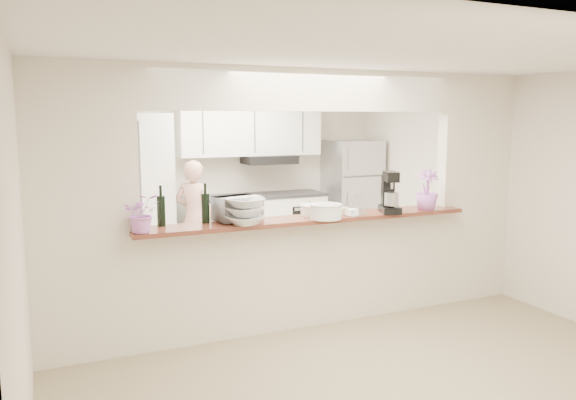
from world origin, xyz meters
TOP-DOWN VIEW (x-y plane):
  - floor at (0.00, 0.00)m, footprint 6.00×6.00m
  - tile_overlay at (0.00, 1.55)m, footprint 5.00×2.90m
  - partition at (0.00, 0.00)m, footprint 5.00×0.15m
  - bar_counter at (0.00, -0.00)m, footprint 3.40×0.38m
  - kitchen_cabinets at (-0.19, 2.72)m, footprint 3.15×0.62m
  - refrigerator at (2.05, 2.65)m, footprint 0.75×0.70m
  - flower_left at (-1.60, -0.15)m, footprint 0.32×0.28m
  - wine_bottle_a at (-1.40, 0.07)m, footprint 0.07×0.07m
  - wine_bottle_b at (-1.00, 0.06)m, footprint 0.07×0.07m
  - toaster_oven at (-0.70, 0.05)m, footprint 0.46×0.36m
  - serving_bowls at (-0.70, -0.17)m, footprint 0.41×0.41m
  - plate_stack_a at (0.10, -0.19)m, footprint 0.31×0.31m
  - plate_stack_b at (0.10, 0.03)m, footprint 0.30×0.30m
  - red_bowl at (0.13, -0.03)m, footprint 0.15×0.15m
  - tan_bowl at (0.35, -0.03)m, footprint 0.15×0.15m
  - utensil_caddy at (0.45, -0.15)m, footprint 0.24×0.18m
  - stand_mixer at (0.85, -0.14)m, footprint 0.26×0.32m
  - flower_right at (1.30, -0.15)m, footprint 0.31×0.31m
  - person at (-0.53, 2.30)m, footprint 0.65×0.62m

SIDE VIEW (x-z plane):
  - floor at x=0.00m, z-range 0.00..0.00m
  - tile_overlay at x=0.00m, z-range 0.00..0.01m
  - bar_counter at x=0.00m, z-range 0.03..1.12m
  - person at x=-0.53m, z-range 0.00..1.49m
  - refrigerator at x=2.05m, z-range 0.00..1.70m
  - kitchen_cabinets at x=-0.19m, z-range -0.15..2.10m
  - tan_bowl at x=0.35m, z-range 1.09..1.16m
  - red_bowl at x=0.13m, z-range 1.09..1.16m
  - plate_stack_b at x=0.10m, z-range 1.09..1.19m
  - plate_stack_a at x=0.10m, z-range 1.09..1.23m
  - utensil_caddy at x=0.45m, z-range 1.07..1.28m
  - toaster_oven at x=-0.70m, z-range 1.09..1.32m
  - serving_bowls at x=-0.70m, z-range 1.09..1.32m
  - wine_bottle_a at x=-1.40m, z-range 1.05..1.41m
  - wine_bottle_b at x=-1.00m, z-range 1.05..1.42m
  - flower_left at x=-1.60m, z-range 1.09..1.42m
  - stand_mixer at x=0.85m, z-range 1.07..1.49m
  - flower_right at x=1.30m, z-range 1.09..1.51m
  - partition at x=0.00m, z-range 0.23..2.73m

